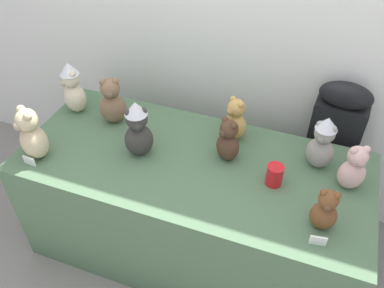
{
  "coord_description": "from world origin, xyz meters",
  "views": [
    {
      "loc": [
        0.51,
        -1.13,
        2.14
      ],
      "look_at": [
        0.0,
        0.25,
        0.84
      ],
      "focal_mm": 37.48,
      "sensor_mm": 36.0,
      "label": 1
    }
  ],
  "objects": [
    {
      "name": "ground_plane",
      "position": [
        0.0,
        0.0,
        0.0
      ],
      "size": [
        10.0,
        10.0,
        0.0
      ],
      "primitive_type": "plane",
      "color": "gray"
    },
    {
      "name": "wall_back",
      "position": [
        0.0,
        0.89,
        1.3
      ],
      "size": [
        7.0,
        0.08,
        2.6
      ],
      "primitive_type": "cube",
      "color": "white",
      "rests_on": "ground_plane"
    },
    {
      "name": "display_table",
      "position": [
        0.0,
        0.25,
        0.36
      ],
      "size": [
        1.8,
        0.79,
        0.72
      ],
      "primitive_type": "cube",
      "color": "#4C6B4C",
      "rests_on": "ground_plane"
    },
    {
      "name": "instrument_case",
      "position": [
        0.66,
        0.77,
        0.52
      ],
      "size": [
        0.29,
        0.14,
        1.03
      ],
      "rotation": [
        0.0,
        0.0,
        -0.07
      ],
      "color": "black",
      "rests_on": "ground_plane"
    },
    {
      "name": "teddy_bear_cream",
      "position": [
        -0.79,
        0.43,
        0.88
      ],
      "size": [
        0.18,
        0.18,
        0.32
      ],
      "rotation": [
        0.0,
        0.0,
        -0.52
      ],
      "color": "beige",
      "rests_on": "display_table"
    },
    {
      "name": "teddy_bear_ash",
      "position": [
        0.6,
        0.45,
        0.87
      ],
      "size": [
        0.16,
        0.14,
        0.3
      ],
      "rotation": [
        0.0,
        0.0,
        -0.25
      ],
      "color": "gray",
      "rests_on": "display_table"
    },
    {
      "name": "teddy_bear_cocoa",
      "position": [
        0.16,
        0.34,
        0.84
      ],
      "size": [
        0.16,
        0.16,
        0.25
      ],
      "rotation": [
        0.0,
        0.0,
        -0.54
      ],
      "color": "#4C3323",
      "rests_on": "display_table"
    },
    {
      "name": "teddy_bear_mocha",
      "position": [
        -0.53,
        0.41,
        0.85
      ],
      "size": [
        0.18,
        0.17,
        0.28
      ],
      "rotation": [
        0.0,
        0.0,
        0.45
      ],
      "color": "#7F6047",
      "rests_on": "display_table"
    },
    {
      "name": "teddy_bear_blush",
      "position": [
        0.75,
        0.35,
        0.84
      ],
      "size": [
        0.16,
        0.15,
        0.25
      ],
      "rotation": [
        0.0,
        0.0,
        0.47
      ],
      "color": "beige",
      "rests_on": "display_table"
    },
    {
      "name": "teddy_bear_chestnut",
      "position": [
        0.66,
        0.06,
        0.83
      ],
      "size": [
        0.12,
        0.1,
        0.22
      ],
      "rotation": [
        0.0,
        0.0,
        0.04
      ],
      "color": "brown",
      "rests_on": "display_table"
    },
    {
      "name": "teddy_bear_honey",
      "position": [
        0.15,
        0.51,
        0.84
      ],
      "size": [
        0.17,
        0.16,
        0.25
      ],
      "rotation": [
        0.0,
        0.0,
        -0.58
      ],
      "color": "tan",
      "rests_on": "display_table"
    },
    {
      "name": "teddy_bear_sand",
      "position": [
        -0.76,
        0.02,
        0.86
      ],
      "size": [
        0.19,
        0.18,
        0.3
      ],
      "rotation": [
        0.0,
        0.0,
        -0.42
      ],
      "color": "#CCB78E",
      "rests_on": "display_table"
    },
    {
      "name": "teddy_bear_charcoal",
      "position": [
        -0.28,
        0.22,
        0.88
      ],
      "size": [
        0.19,
        0.18,
        0.32
      ],
      "rotation": [
        0.0,
        0.0,
        0.56
      ],
      "color": "#383533",
      "rests_on": "display_table"
    },
    {
      "name": "party_cup_red",
      "position": [
        0.42,
        0.25,
        0.78
      ],
      "size": [
        0.08,
        0.08,
        0.11
      ],
      "primitive_type": "cylinder",
      "color": "red",
      "rests_on": "display_table"
    },
    {
      "name": "name_card_front_left",
      "position": [
        -0.76,
        -0.05,
        0.75
      ],
      "size": [
        0.07,
        0.01,
        0.05
      ],
      "primitive_type": "cube",
      "rotation": [
        0.0,
        0.0,
        -0.07
      ],
      "color": "white",
      "rests_on": "display_table"
    },
    {
      "name": "name_card_front_middle",
      "position": [
        0.66,
        -0.04,
        0.75
      ],
      "size": [
        0.07,
        0.02,
        0.05
      ],
      "primitive_type": "cube",
      "rotation": [
        0.0,
        0.0,
        0.15
      ],
      "color": "white",
      "rests_on": "display_table"
    }
  ]
}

